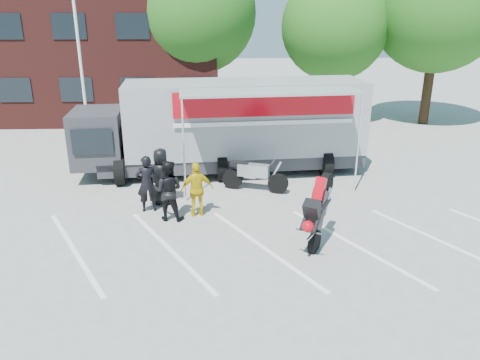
{
  "coord_description": "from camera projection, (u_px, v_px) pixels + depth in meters",
  "views": [
    {
      "loc": [
        -0.81,
        -9.7,
        5.77
      ],
      "look_at": [
        -0.32,
        2.5,
        1.3
      ],
      "focal_mm": 35.0,
      "sensor_mm": 36.0,
      "label": 1
    }
  ],
  "objects": [
    {
      "name": "spectator_hivis",
      "position": [
        197.0,
        190.0,
        13.63
      ],
      "size": [
        1.02,
        0.59,
        1.64
      ],
      "primitive_type": "imported",
      "rotation": [
        0.0,
        0.0,
        3.34
      ],
      "color": "#DCB60B",
      "rests_on": "ground"
    },
    {
      "name": "office_building",
      "position": [
        58.0,
        52.0,
        26.42
      ],
      "size": [
        18.0,
        8.0,
        7.0
      ],
      "primitive_type": "cube",
      "color": "#4B1B18",
      "rests_on": "ground"
    },
    {
      "name": "stunt_bike_rider",
      "position": [
        322.0,
        240.0,
        12.4
      ],
      "size": [
        1.59,
        1.95,
        2.09
      ],
      "primitive_type": null,
      "rotation": [
        0.0,
        0.0,
        -0.51
      ],
      "color": "black",
      "rests_on": "ground"
    },
    {
      "name": "parked_motorcycle",
      "position": [
        255.0,
        191.0,
        15.79
      ],
      "size": [
        2.43,
        1.47,
        1.21
      ],
      "primitive_type": null,
      "rotation": [
        0.0,
        0.0,
        1.24
      ],
      "color": "#A8A8AD",
      "rests_on": "ground"
    },
    {
      "name": "parking_bay_lines",
      "position": [
        255.0,
        247.0,
        12.05
      ],
      "size": [
        18.09,
        13.33,
        0.01
      ],
      "primitive_type": "cube",
      "rotation": [
        0.0,
        0.0,
        0.52
      ],
      "color": "white",
      "rests_on": "ground"
    },
    {
      "name": "spectator_leather_a",
      "position": [
        161.0,
        177.0,
        14.44
      ],
      "size": [
        0.93,
        0.66,
        1.8
      ],
      "primitive_type": "imported",
      "rotation": [
        0.0,
        0.0,
        3.24
      ],
      "color": "black",
      "rests_on": "ground"
    },
    {
      "name": "tree_right",
      "position": [
        439.0,
        7.0,
        23.08
      ],
      "size": [
        6.46,
        6.46,
        9.12
      ],
      "color": "#382314",
      "rests_on": "ground"
    },
    {
      "name": "ground",
      "position": [
        258.0,
        267.0,
        11.11
      ],
      "size": [
        100.0,
        100.0,
        0.0
      ],
      "primitive_type": "plane",
      "color": "#9C9C97",
      "rests_on": "ground"
    },
    {
      "name": "spectator_leather_c",
      "position": [
        168.0,
        190.0,
        13.37
      ],
      "size": [
        0.96,
        0.8,
        1.79
      ],
      "primitive_type": "imported",
      "rotation": [
        0.0,
        0.0,
        2.99
      ],
      "color": "black",
      "rests_on": "ground"
    },
    {
      "name": "spectator_leather_b",
      "position": [
        147.0,
        184.0,
        13.93
      ],
      "size": [
        0.7,
        0.52,
        1.75
      ],
      "primitive_type": "imported",
      "rotation": [
        0.0,
        0.0,
        3.31
      ],
      "color": "black",
      "rests_on": "ground"
    },
    {
      "name": "tree_left",
      "position": [
        197.0,
        13.0,
        24.14
      ],
      "size": [
        6.12,
        6.12,
        8.64
      ],
      "color": "#382314",
      "rests_on": "ground"
    },
    {
      "name": "transporter_truck",
      "position": [
        232.0,
        170.0,
        17.76
      ],
      "size": [
        10.92,
        5.98,
        3.35
      ],
      "primitive_type": null,
      "rotation": [
        0.0,
        0.0,
        0.09
      ],
      "color": "#92959A",
      "rests_on": "ground"
    },
    {
      "name": "flagpole",
      "position": [
        83.0,
        28.0,
        18.52
      ],
      "size": [
        1.61,
        0.12,
        8.0
      ],
      "color": "white",
      "rests_on": "ground"
    },
    {
      "name": "tree_mid",
      "position": [
        335.0,
        26.0,
        23.68
      ],
      "size": [
        5.44,
        5.44,
        7.68
      ],
      "color": "#382314",
      "rests_on": "ground"
    }
  ]
}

